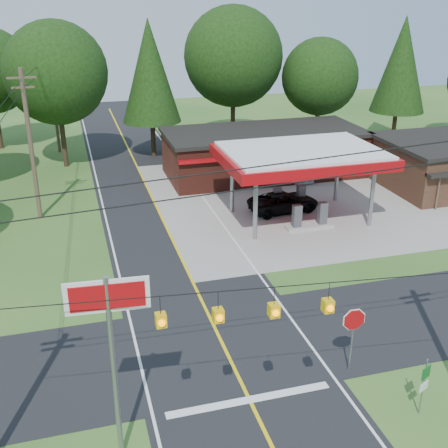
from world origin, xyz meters
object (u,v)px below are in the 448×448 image
object	(u,v)px
gas_canopy	(302,158)
octagonal_stop_sign	(354,324)
suv_car	(284,202)
big_stop_sign	(110,328)
sedan_car	(294,171)

from	to	relation	value
gas_canopy	octagonal_stop_sign	size ratio (longest dim) A/B	3.58
gas_canopy	octagonal_stop_sign	bearing A→B (deg)	-105.69
gas_canopy	suv_car	distance (m)	3.91
big_stop_sign	octagonal_stop_sign	distance (m)	10.10
sedan_car	octagonal_stop_sign	world-z (taller)	octagonal_stop_sign
sedan_car	big_stop_sign	size ratio (longest dim) A/B	0.61
sedan_car	big_stop_sign	world-z (taller)	big_stop_sign
suv_car	octagonal_stop_sign	bearing A→B (deg)	161.32
big_stop_sign	octagonal_stop_sign	size ratio (longest dim) A/B	2.29
gas_canopy	suv_car	world-z (taller)	gas_canopy
gas_canopy	octagonal_stop_sign	xyz separation A→B (m)	(-4.50, -16.01, -2.02)
suv_car	big_stop_sign	xyz separation A→B (m)	(-13.50, -19.51, 4.34)
big_stop_sign	gas_canopy	bearing A→B (deg)	52.14
gas_canopy	suv_car	bearing A→B (deg)	108.43
suv_car	octagonal_stop_sign	size ratio (longest dim) A/B	1.69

